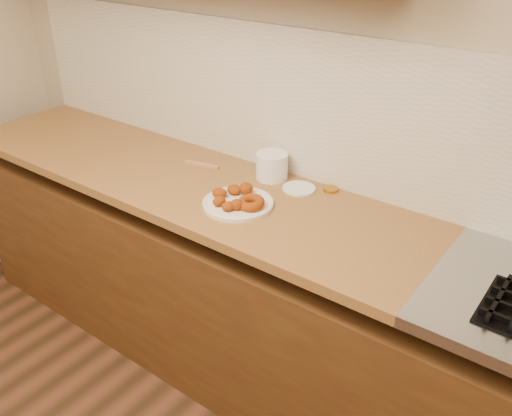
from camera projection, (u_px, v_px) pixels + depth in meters
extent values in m
cube|color=#C0AE90|center=(353.00, 77.00, 1.97)|extent=(4.00, 0.02, 2.70)
cube|color=#513315|center=(297.00, 326.00, 2.22)|extent=(3.60, 0.60, 0.77)
cube|color=olive|center=(174.00, 177.00, 2.32)|extent=(2.30, 0.62, 0.04)
cube|color=beige|center=(348.00, 117.00, 2.04)|extent=(3.60, 0.02, 0.60)
cube|color=black|center=(499.00, 298.00, 1.54)|extent=(0.01, 0.24, 0.02)
cylinder|color=silver|center=(238.00, 204.00, 2.05)|extent=(0.27, 0.27, 0.02)
torus|color=maroon|center=(251.00, 203.00, 2.00)|extent=(0.11, 0.12, 0.05)
ellipsoid|color=maroon|center=(234.00, 190.00, 2.10)|extent=(0.06, 0.06, 0.04)
ellipsoid|color=maroon|center=(220.00, 193.00, 2.07)|extent=(0.07, 0.07, 0.04)
ellipsoid|color=maroon|center=(219.00, 201.00, 2.01)|extent=(0.05, 0.06, 0.04)
ellipsoid|color=maroon|center=(228.00, 206.00, 1.98)|extent=(0.06, 0.06, 0.03)
ellipsoid|color=maroon|center=(246.00, 188.00, 2.09)|extent=(0.06, 0.06, 0.05)
ellipsoid|color=maroon|center=(237.00, 204.00, 1.98)|extent=(0.06, 0.06, 0.04)
cylinder|color=white|center=(272.00, 166.00, 2.24)|extent=(0.14, 0.14, 0.11)
cylinder|color=white|center=(299.00, 188.00, 2.17)|extent=(0.15, 0.15, 0.01)
cylinder|color=#B67E1B|center=(331.00, 189.00, 2.16)|extent=(0.07, 0.07, 0.01)
cube|color=#A9794B|center=(202.00, 165.00, 2.36)|extent=(0.16, 0.06, 0.01)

